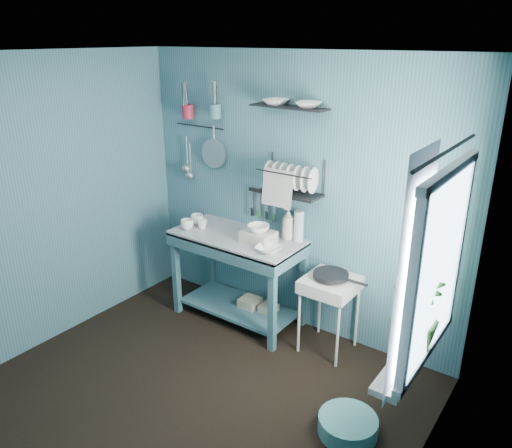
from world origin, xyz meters
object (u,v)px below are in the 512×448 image
Objects in this scene: soap_bottle at (288,223)px; frying_pan at (331,275)px; storage_tin_large at (250,308)px; potted_plant at (415,313)px; utensil_cup_teal at (215,111)px; work_counter at (238,278)px; hotplate_stand at (328,314)px; mug_right at (197,219)px; storage_tin_small at (268,314)px; utensil_cup_magenta at (188,112)px; mug_mid at (202,224)px; dish_rack at (291,177)px; wash_tub at (258,237)px; colander at (214,154)px; water_bottle at (299,226)px; floor_basin at (348,425)px; mug_left at (187,224)px.

soap_bottle is 0.63m from frying_pan.
frying_pan reaches higher than storage_tin_large.
soap_bottle is 1.00× the size of frying_pan.
frying_pan is 1.05m from storage_tin_large.
utensil_cup_teal is at bearing 157.17° from potted_plant.
work_counter is 0.95m from hotplate_stand.
mug_right is 1.15m from storage_tin_small.
storage_tin_small is (1.05, -0.13, -1.81)m from utensil_cup_magenta.
mug_mid is 0.18× the size of dish_rack.
frying_pan is 0.55× the size of dish_rack.
utensil_cup_teal is 0.59× the size of storage_tin_large.
wash_tub is at bearing -1.53° from mug_right.
dish_rack is 1.96× the size of colander.
utensil_cup_teal is (-0.65, 0.23, 1.02)m from wash_tub.
water_bottle is at bearing 17.28° from mug_mid.
hotplate_stand is 0.88m from storage_tin_large.
dish_rack reaches higher than storage_tin_small.
storage_tin_large is at bearing 34.43° from work_counter.
wash_tub is 1.00× the size of water_bottle.
storage_tin_large is at bearing 150.47° from floor_basin.
soap_bottle is at bearing 18.00° from mug_mid.
work_counter is 9.49× the size of utensil_cup_teal.
colander is at bearing 161.67° from storage_tin_large.
dish_rack reaches higher than work_counter.
storage_tin_large is 1.10× the size of storage_tin_small.
water_bottle is 0.68× the size of floor_basin.
storage_tin_small is (-0.16, -0.08, -1.37)m from dish_rack.
dish_rack is 0.99m from utensil_cup_teal.
work_counter reaches higher than storage_tin_large.
storage_tin_small is at bearing -6.87° from utensil_cup_magenta.
mug_right is at bearing -167.83° from water_bottle.
colander is (-0.06, 0.03, -0.41)m from utensil_cup_teal.
mug_right reaches higher than storage_tin_small.
utensil_cup_teal reaches higher than water_bottle.
work_counter is 0.70m from mug_left.
work_counter is 6.17× the size of storage_tin_small.
frying_pan is 1.64m from colander.
utensil_cup_teal is at bearing 174.05° from hotplate_stand.
hotplate_stand is 1.25× the size of dish_rack.
work_counter is at bearing -27.19° from utensil_cup_teal.
wash_tub is at bearing -174.68° from frying_pan.
storage_tin_large is (0.85, -0.16, -1.80)m from utensil_cup_magenta.
work_counter is at bearing 8.97° from mug_mid.
wash_tub reaches higher than storage_tin_large.
colander is 0.68× the size of floor_basin.
utensil_cup_magenta reaches higher than storage_tin_large.
mug_right is 1.12m from dish_rack.
mug_mid is 2.39m from potted_plant.
floor_basin is (1.13, -0.97, -0.96)m from soap_bottle.
potted_plant is at bearing -35.43° from water_bottle.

